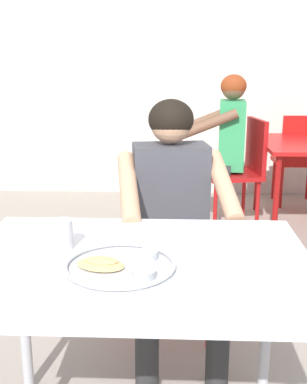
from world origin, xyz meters
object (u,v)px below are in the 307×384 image
drinking_cup (62,233)px  chair_red_left (242,165)px  chair_red_far (300,155)px  diner_foreground (173,208)px  patron_background (220,138)px  chair_foreground (168,236)px  table_foreground (137,283)px  thali_tray (121,265)px

drinking_cup → chair_red_left: 2.58m
chair_red_far → diner_foreground: bearing=-116.2°
patron_background → diner_foreground: bearing=-101.7°
chair_foreground → patron_background: patron_background is taller
table_foreground → chair_red_far: bearing=67.2°
diner_foreground → patron_background: patron_background is taller
table_foreground → chair_red_far: (1.30, 3.09, -0.17)m
drinking_cup → chair_foreground: chair_foreground is taller
chair_red_left → table_foreground: bearing=-105.2°
drinking_cup → table_foreground: bearing=-17.7°
thali_tray → drinking_cup: (-0.21, 0.15, 0.04)m
thali_tray → drinking_cup: bearing=143.6°
table_foreground → chair_red_left: bearing=74.8°
diner_foreground → chair_red_left: (0.56, 1.80, -0.18)m
drinking_cup → thali_tray: bearing=-36.4°
thali_tray → chair_red_far: bearing=67.1°
table_foreground → thali_tray: (-0.04, -0.07, 0.09)m
drinking_cup → chair_red_left: (0.92, 2.40, -0.28)m
table_foreground → chair_red_far: chair_red_far is taller
chair_red_left → chair_red_far: 0.88m
chair_red_far → patron_background: size_ratio=0.70×
chair_foreground → diner_foreground: bearing=-83.4°
chair_red_left → patron_background: patron_background is taller
patron_background → chair_foreground: bearing=-104.1°
thali_tray → chair_foreground: size_ratio=0.39×
table_foreground → patron_background: (0.50, 2.53, 0.07)m
table_foreground → patron_background: 2.58m
chair_red_far → thali_tray: bearing=-112.9°
patron_background → chair_red_far: bearing=35.1°
diner_foreground → patron_background: bearing=78.3°
thali_tray → patron_background: size_ratio=0.27×
thali_tray → drinking_cup: 0.26m
diner_foreground → chair_red_far: 2.70m
chair_foreground → thali_tray: bearing=-97.5°
diner_foreground → thali_tray: bearing=-101.6°
chair_red_far → drinking_cup: bearing=-117.2°
chair_foreground → chair_red_far: size_ratio=0.98×
table_foreground → diner_foreground: bearing=80.6°
thali_tray → chair_foreground: (0.13, 0.97, -0.27)m
thali_tray → chair_red_left: 2.66m
drinking_cup → patron_background: bearing=73.0°
diner_foreground → drinking_cup: bearing=-121.3°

